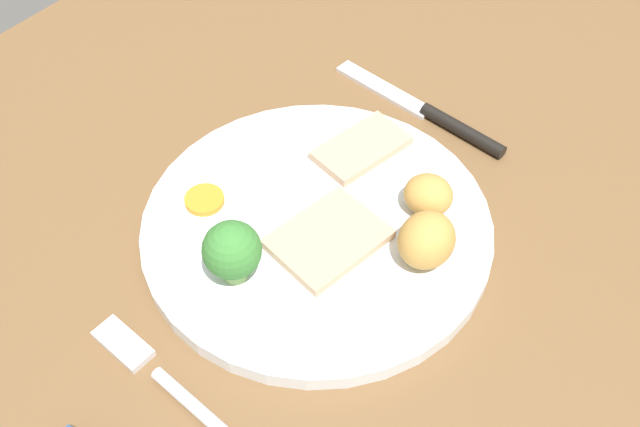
{
  "coord_description": "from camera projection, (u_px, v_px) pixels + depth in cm",
  "views": [
    {
      "loc": [
        -31.05,
        -20.89,
        46.47
      ],
      "look_at": [
        -3.12,
        -0.3,
        6.0
      ],
      "focal_mm": 39.39,
      "sensor_mm": 36.0,
      "label": 1
    }
  ],
  "objects": [
    {
      "name": "dinner_plate",
      "position": [
        320.0,
        228.0,
        0.55
      ],
      "size": [
        27.16,
        27.16,
        1.4
      ],
      "primitive_type": "cylinder",
      "color": "white",
      "rests_on": "dining_table"
    },
    {
      "name": "dining_table",
      "position": [
        339.0,
        222.0,
        0.58
      ],
      "size": [
        120.0,
        84.0,
        3.6
      ],
      "primitive_type": "cube",
      "color": "brown",
      "rests_on": "ground"
    },
    {
      "name": "broccoli_floret",
      "position": [
        232.0,
        251.0,
        0.49
      ],
      "size": [
        4.22,
        4.22,
        5.15
      ],
      "color": "#8CB766",
      "rests_on": "dinner_plate"
    },
    {
      "name": "knife",
      "position": [
        432.0,
        114.0,
        0.64
      ],
      "size": [
        3.53,
        18.55,
        1.2
      ],
      "rotation": [
        0.0,
        0.0,
        1.46
      ],
      "color": "black",
      "rests_on": "dining_table"
    },
    {
      "name": "roast_potato_right",
      "position": [
        428.0,
        195.0,
        0.54
      ],
      "size": [
        4.33,
        4.51,
        3.07
      ],
      "primitive_type": "ellipsoid",
      "rotation": [
        0.0,
        0.0,
        3.36
      ],
      "color": "#BC8C42",
      "rests_on": "dinner_plate"
    },
    {
      "name": "carrot_coin_front",
      "position": [
        204.0,
        200.0,
        0.55
      ],
      "size": [
        3.14,
        3.14,
        0.52
      ],
      "primitive_type": "cylinder",
      "color": "orange",
      "rests_on": "dinner_plate"
    },
    {
      "name": "meat_slice_under",
      "position": [
        361.0,
        148.0,
        0.59
      ],
      "size": [
        8.7,
        6.08,
        0.8
      ],
      "primitive_type": "cube",
      "rotation": [
        0.0,
        0.0,
        6.06
      ],
      "color": "tan",
      "rests_on": "dinner_plate"
    },
    {
      "name": "fork",
      "position": [
        170.0,
        385.0,
        0.46
      ],
      "size": [
        2.51,
        15.31,
        0.9
      ],
      "rotation": [
        0.0,
        0.0,
        1.5
      ],
      "color": "silver",
      "rests_on": "dining_table"
    },
    {
      "name": "meat_slice_main",
      "position": [
        328.0,
        239.0,
        0.52
      ],
      "size": [
        9.22,
        7.71,
        0.8
      ],
      "primitive_type": "cube",
      "rotation": [
        0.0,
        0.0,
        6.09
      ],
      "color": "tan",
      "rests_on": "dinner_plate"
    },
    {
      "name": "roast_potato_left",
      "position": [
        427.0,
        240.0,
        0.5
      ],
      "size": [
        4.92,
        4.43,
        4.11
      ],
      "primitive_type": "ellipsoid",
      "rotation": [
        0.0,
        0.0,
        3.22
      ],
      "color": "#BC8C42",
      "rests_on": "dinner_plate"
    }
  ]
}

